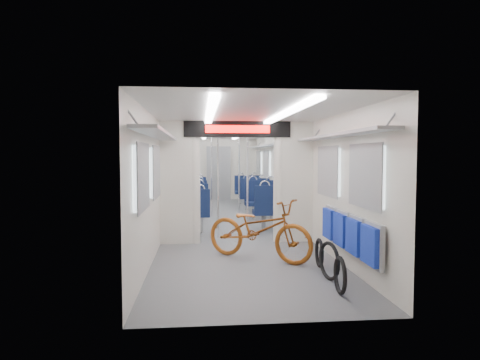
{
  "coord_description": "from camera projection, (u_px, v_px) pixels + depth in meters",
  "views": [
    {
      "loc": [
        -0.71,
        -10.08,
        1.66
      ],
      "look_at": [
        0.11,
        -1.38,
        1.16
      ],
      "focal_mm": 32.0,
      "sensor_mm": 36.0,
      "label": 1
    }
  ],
  "objects": [
    {
      "name": "seat_bay_far_right",
      "position": [
        251.0,
        190.0,
        13.8
      ],
      "size": [
        0.9,
        2.02,
        1.08
      ],
      "color": "#0C1636",
      "rests_on": "ground"
    },
    {
      "name": "seat_bay_near_left",
      "position": [
        190.0,
        204.0,
        9.92
      ],
      "size": [
        0.88,
        1.93,
        1.06
      ],
      "color": "#0C1636",
      "rests_on": "ground"
    },
    {
      "name": "seat_bay_far_left",
      "position": [
        192.0,
        192.0,
        13.29
      ],
      "size": [
        0.88,
        1.91,
        1.05
      ],
      "color": "#0C1636",
      "rests_on": "ground"
    },
    {
      "name": "stanchion_near_right",
      "position": [
        247.0,
        181.0,
        8.46
      ],
      "size": [
        0.04,
        0.04,
        2.3
      ],
      "primitive_type": "cylinder",
      "color": "silver",
      "rests_on": "ground"
    },
    {
      "name": "bike_hoop_a",
      "position": [
        340.0,
        277.0,
        5.1
      ],
      "size": [
        0.07,
        0.47,
        0.46
      ],
      "primitive_type": "torus",
      "rotation": [
        1.57,
        0.0,
        1.52
      ],
      "color": "black",
      "rests_on": "ground"
    },
    {
      "name": "stanchion_far_left",
      "position": [
        212.0,
        174.0,
        11.65
      ],
      "size": [
        0.04,
        0.04,
        2.3
      ],
      "primitive_type": "cylinder",
      "color": "silver",
      "rests_on": "ground"
    },
    {
      "name": "flip_bench",
      "position": [
        348.0,
        233.0,
        5.96
      ],
      "size": [
        0.12,
        2.13,
        0.55
      ],
      "color": "gray",
      "rests_on": "carriage"
    },
    {
      "name": "bike_hoop_c",
      "position": [
        319.0,
        255.0,
        6.32
      ],
      "size": [
        0.08,
        0.44,
        0.44
      ],
      "primitive_type": "torus",
      "rotation": [
        1.57,
        0.0,
        1.51
      ],
      "color": "black",
      "rests_on": "ground"
    },
    {
      "name": "carriage",
      "position": [
        231.0,
        162.0,
        9.83
      ],
      "size": [
        12.0,
        12.02,
        2.31
      ],
      "color": "#515456",
      "rests_on": "ground"
    },
    {
      "name": "stanchion_near_left",
      "position": [
        218.0,
        181.0,
        8.58
      ],
      "size": [
        0.04,
        0.04,
        2.3
      ],
      "primitive_type": "cylinder",
      "color": "silver",
      "rests_on": "ground"
    },
    {
      "name": "seat_bay_near_right",
      "position": [
        268.0,
        201.0,
        10.35
      ],
      "size": [
        0.92,
        2.14,
        1.12
      ],
      "color": "#0C1636",
      "rests_on": "ground"
    },
    {
      "name": "bicycle",
      "position": [
        259.0,
        229.0,
        6.78
      ],
      "size": [
        1.87,
        1.65,
        0.98
      ],
      "primitive_type": "imported",
      "rotation": [
        0.0,
        0.0,
        0.92
      ],
      "color": "#934915",
      "rests_on": "ground"
    },
    {
      "name": "stanchion_far_right",
      "position": [
        239.0,
        174.0,
        12.08
      ],
      "size": [
        0.04,
        0.04,
        2.3
      ],
      "primitive_type": "cylinder",
      "color": "silver",
      "rests_on": "ground"
    },
    {
      "name": "bike_hoop_b",
      "position": [
        329.0,
        263.0,
        5.68
      ],
      "size": [
        0.16,
        0.52,
        0.52
      ],
      "primitive_type": "torus",
      "rotation": [
        1.57,
        0.0,
        1.79
      ],
      "color": "black",
      "rests_on": "ground"
    }
  ]
}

